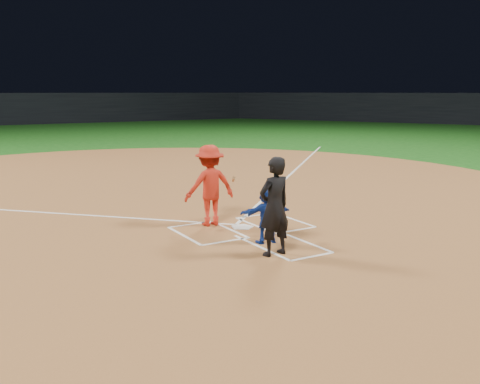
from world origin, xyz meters
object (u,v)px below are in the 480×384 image
home_plate (242,227)px  catcher (267,215)px  umpire (274,207)px  batter_at_plate (210,185)px

home_plate → catcher: 1.60m
umpire → batter_at_plate: size_ratio=1.01×
home_plate → umpire: size_ratio=0.29×
umpire → home_plate: bearing=-110.6°
batter_at_plate → home_plate: bearing=-48.2°
home_plate → catcher: size_ratio=0.47×
home_plate → umpire: bearing=75.3°
home_plate → batter_at_plate: (-0.57, 0.64, 1.01)m
catcher → home_plate: bearing=-87.9°
home_plate → batter_at_plate: size_ratio=0.30×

